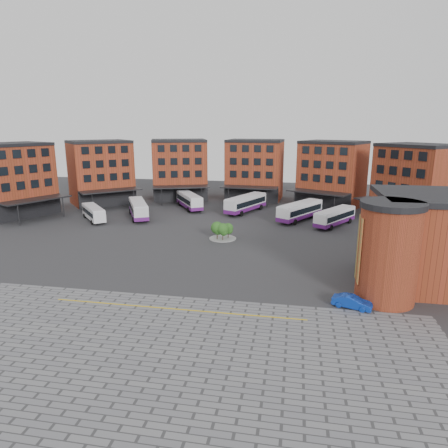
% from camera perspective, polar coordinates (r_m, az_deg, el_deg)
% --- Properties ---
extents(ground, '(160.00, 160.00, 0.00)m').
position_cam_1_polar(ground, '(54.27, -4.59, -5.48)').
color(ground, '#28282B').
rests_on(ground, ground).
extents(paving_zone, '(50.00, 22.00, 0.02)m').
position_cam_1_polar(paving_zone, '(34.71, -10.93, -17.59)').
color(paving_zone, slate).
rests_on(paving_zone, ground).
extents(yellow_line, '(26.00, 0.15, 0.02)m').
position_cam_1_polar(yellow_line, '(41.32, -6.89, -11.97)').
color(yellow_line, gold).
rests_on(yellow_line, paving_zone).
extents(main_building, '(94.14, 42.48, 14.60)m').
position_cam_1_polar(main_building, '(90.16, -1.41, 7.10)').
color(main_building, maroon).
rests_on(main_building, ground).
extents(east_building, '(17.40, 15.40, 10.60)m').
position_cam_1_polar(east_building, '(50.47, 27.61, -2.28)').
color(east_building, maroon).
rests_on(east_building, ground).
extents(tree_island, '(4.40, 4.40, 2.97)m').
position_cam_1_polar(tree_island, '(64.14, -0.29, -0.83)').
color(tree_island, gray).
rests_on(tree_island, ground).
extents(bus_a, '(8.16, 8.94, 2.79)m').
position_cam_1_polar(bus_a, '(81.05, -18.15, 1.63)').
color(bus_a, silver).
rests_on(bus_a, ground).
extents(bus_b, '(7.97, 11.83, 3.36)m').
position_cam_1_polar(bus_b, '(81.12, -12.15, 2.14)').
color(bus_b, silver).
rests_on(bus_b, ground).
extents(bus_c, '(8.47, 11.50, 3.33)m').
position_cam_1_polar(bus_c, '(88.50, -4.99, 3.37)').
color(bus_c, silver).
rests_on(bus_c, ground).
extents(bus_d, '(7.80, 12.58, 3.53)m').
position_cam_1_polar(bus_d, '(84.57, 3.14, 2.98)').
color(bus_d, silver).
rests_on(bus_d, ground).
extents(bus_e, '(8.87, 11.95, 3.47)m').
position_cam_1_polar(bus_e, '(78.57, 10.81, 1.87)').
color(bus_e, white).
rests_on(bus_e, ground).
extents(bus_f, '(8.17, 10.70, 3.12)m').
position_cam_1_polar(bus_f, '(75.77, 15.56, 1.01)').
color(bus_f, white).
rests_on(bus_f, ground).
extents(blue_car, '(4.16, 2.51, 1.30)m').
position_cam_1_polar(blue_car, '(43.07, 17.81, -10.55)').
color(blue_car, '#0C309E').
rests_on(blue_car, ground).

